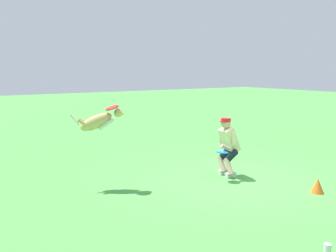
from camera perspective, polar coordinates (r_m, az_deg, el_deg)
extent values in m
plane|color=#4B9F43|center=(8.19, 10.42, -8.19)|extent=(60.00, 60.00, 0.00)
cube|color=silver|center=(8.66, 8.38, -6.87)|extent=(0.26, 0.10, 0.10)
cylinder|color=tan|center=(8.59, 8.13, -5.69)|extent=(0.15, 0.32, 0.37)
cylinder|color=black|center=(8.55, 8.58, -4.21)|extent=(0.20, 0.42, 0.37)
cube|color=silver|center=(8.44, 9.44, -7.31)|extent=(0.26, 0.10, 0.10)
cylinder|color=tan|center=(8.36, 9.19, -6.10)|extent=(0.15, 0.32, 0.37)
cylinder|color=black|center=(8.36, 9.49, -4.53)|extent=(0.20, 0.42, 0.37)
cube|color=beige|center=(8.40, 9.25, -2.05)|extent=(0.45, 0.39, 0.58)
cylinder|color=beige|center=(8.54, 8.39, -1.45)|extent=(0.11, 0.15, 0.29)
cylinder|color=beige|center=(8.22, 9.94, -1.88)|extent=(0.11, 0.15, 0.29)
cylinder|color=tan|center=(8.12, 8.83, -3.27)|extent=(0.30, 0.12, 0.19)
cylinder|color=tan|center=(8.57, 8.07, -2.50)|extent=(0.10, 0.15, 0.27)
sphere|color=tan|center=(8.29, 8.74, 0.34)|extent=(0.21, 0.21, 0.21)
cylinder|color=red|center=(8.27, 8.76, 0.95)|extent=(0.22, 0.22, 0.07)
cylinder|color=red|center=(8.22, 8.17, 0.71)|extent=(0.12, 0.12, 0.02)
ellipsoid|color=tan|center=(7.57, -10.82, 0.60)|extent=(0.76, 0.58, 0.51)
ellipsoid|color=silver|center=(7.56, -9.43, 0.42)|extent=(0.13, 0.19, 0.16)
sphere|color=tan|center=(7.51, -7.56, 1.97)|extent=(0.17, 0.17, 0.17)
cone|color=tan|center=(7.51, -6.87, 1.82)|extent=(0.12, 0.12, 0.09)
cone|color=tan|center=(7.45, -7.75, 2.49)|extent=(0.06, 0.06, 0.07)
cone|color=tan|center=(7.56, -7.70, 2.58)|extent=(0.06, 0.06, 0.07)
cylinder|color=silver|center=(7.48, -9.35, 0.23)|extent=(0.31, 0.21, 0.25)
cylinder|color=silver|center=(7.64, -9.25, 0.41)|extent=(0.31, 0.21, 0.25)
cylinder|color=tan|center=(7.53, -12.41, 0.20)|extent=(0.31, 0.21, 0.25)
cylinder|color=tan|center=(7.68, -12.24, 0.37)|extent=(0.31, 0.21, 0.25)
cylinder|color=silver|center=(7.62, -13.94, 0.93)|extent=(0.20, 0.14, 0.23)
cylinder|color=red|center=(7.48, -8.46, 2.76)|extent=(0.37, 0.39, 0.14)
cylinder|color=#2284EC|center=(8.06, 8.19, -3.93)|extent=(0.28, 0.28, 0.04)
cone|color=orange|center=(7.82, 21.69, -8.39)|extent=(0.26, 0.26, 0.29)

